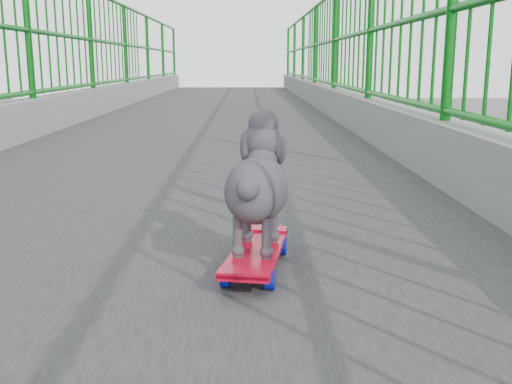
{
  "coord_description": "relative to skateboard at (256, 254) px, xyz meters",
  "views": [
    {
      "loc": [
        0.38,
        -3.06,
        7.59
      ],
      "look_at": [
        0.41,
        -1.36,
        7.22
      ],
      "focal_mm": 42.0,
      "sensor_mm": 36.0,
      "label": 1
    }
  ],
  "objects": [
    {
      "name": "poodle",
      "position": [
        0.0,
        0.02,
        0.21
      ],
      "size": [
        0.22,
        0.42,
        0.36
      ],
      "rotation": [
        0.0,
        0.0,
        -0.16
      ],
      "color": "#312E33",
      "rests_on": "skateboard"
    },
    {
      "name": "railing",
      "position": [
        -0.41,
        1.41,
        0.17
      ],
      "size": [
        3.0,
        24.0,
        1.42
      ],
      "color": "gray",
      "rests_on": "footbridge"
    },
    {
      "name": "car_5",
      "position": [
        -6.41,
        16.5,
        -6.35
      ],
      "size": [
        1.48,
        4.24,
        1.4
      ],
      "primitive_type": "imported",
      "color": "red",
      "rests_on": "ground"
    },
    {
      "name": "skateboard",
      "position": [
        0.0,
        0.0,
        0.0
      ],
      "size": [
        0.21,
        0.48,
        0.06
      ],
      "rotation": [
        0.0,
        0.0,
        -0.16
      ],
      "color": "red",
      "rests_on": "footbridge"
    },
    {
      "name": "car_0",
      "position": [
        -6.41,
        16.84,
        -6.32
      ],
      "size": [
        1.72,
        4.27,
        1.45
      ],
      "primitive_type": "imported",
      "color": "red",
      "rests_on": "ground"
    }
  ]
}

